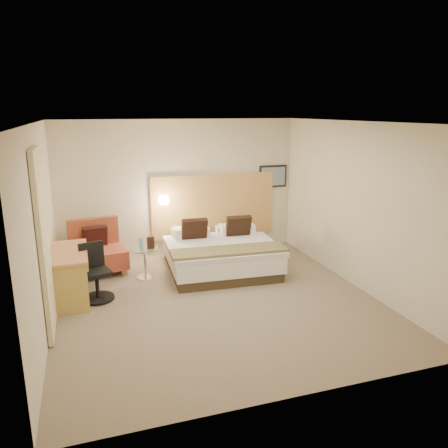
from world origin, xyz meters
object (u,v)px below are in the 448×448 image
object	(u,v)px
side_table	(145,262)
desk_chair	(96,277)
lounge_chair	(98,252)
desk	(70,261)
bed	(220,254)

from	to	relation	value
side_table	desk_chair	size ratio (longest dim) A/B	0.61
lounge_chair	side_table	size ratio (longest dim) A/B	1.92
lounge_chair	desk	size ratio (longest dim) A/B	0.82
desk	desk_chair	bearing A→B (deg)	-19.87
lounge_chair	desk	xyz separation A→B (m)	(-0.43, -1.09, 0.24)
bed	desk	size ratio (longest dim) A/B	1.62
desk_chair	side_table	bearing A→B (deg)	37.97
lounge_chair	desk_chair	bearing A→B (deg)	-93.66
bed	side_table	xyz separation A→B (m)	(-1.37, 0.01, -0.01)
desk	desk_chair	distance (m)	0.45
lounge_chair	desk_chair	distance (m)	1.22
side_table	desk	size ratio (longest dim) A/B	0.43
bed	lounge_chair	size ratio (longest dim) A/B	1.98
bed	desk	world-z (taller)	bed
bed	side_table	size ratio (longest dim) A/B	3.80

